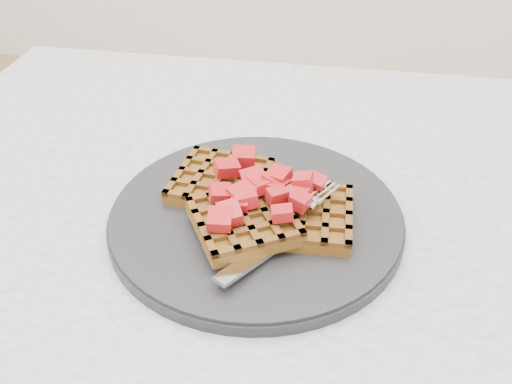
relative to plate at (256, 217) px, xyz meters
The scene contains 5 objects.
table 0.18m from the plate, ahead, with size 1.20×0.80×0.75m.
plate is the anchor object (origin of this frame).
waffles 0.02m from the plate, 87.49° to the right, with size 0.20×0.19×0.03m.
strawberry_pile 0.05m from the plate, 90.00° to the left, with size 0.15×0.15×0.02m, color maroon, non-canonical shape.
fork 0.06m from the plate, 44.75° to the right, with size 0.02×0.18×0.02m, color silver, non-canonical shape.
Camera 1 is at (-0.06, -0.48, 1.13)m, focal length 40.00 mm.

